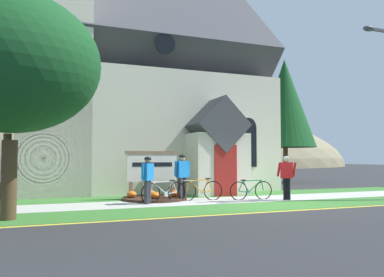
# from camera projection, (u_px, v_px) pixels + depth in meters

# --- Properties ---
(ground) EXTENTS (140.00, 140.00, 0.00)m
(ground) POSITION_uv_depth(u_px,v_px,m) (220.00, 194.00, 16.60)
(ground) COLOR #2B2B2D
(sidewalk_slab) EXTENTS (32.00, 2.02, 0.01)m
(sidewalk_slab) POSITION_uv_depth(u_px,v_px,m) (189.00, 202.00, 13.62)
(sidewalk_slab) COLOR #B7B5AD
(sidewalk_slab) RESTS_ON ground
(grass_verge) EXTENTS (32.00, 2.08, 0.01)m
(grass_verge) POSITION_uv_depth(u_px,v_px,m) (213.00, 209.00, 11.72)
(grass_verge) COLOR #38722D
(grass_verge) RESTS_ON ground
(church_lawn) EXTENTS (24.00, 1.97, 0.01)m
(church_lawn) POSITION_uv_depth(u_px,v_px,m) (171.00, 197.00, 15.48)
(church_lawn) COLOR #38722D
(church_lawn) RESTS_ON ground
(curb_paint_stripe) EXTENTS (28.00, 0.16, 0.01)m
(curb_paint_stripe) POSITION_uv_depth(u_px,v_px,m) (230.00, 214.00, 10.61)
(curb_paint_stripe) COLOR yellow
(curb_paint_stripe) RESTS_ON ground
(church_building) EXTENTS (12.26, 11.57, 14.37)m
(church_building) POSITION_uv_depth(u_px,v_px,m) (134.00, 94.00, 20.74)
(church_building) COLOR beige
(church_building) RESTS_ON ground
(church_sign) EXTENTS (2.10, 0.24, 1.82)m
(church_sign) POSITION_uv_depth(u_px,v_px,m) (152.00, 168.00, 14.70)
(church_sign) COLOR #7F6047
(church_sign) RESTS_ON ground
(flower_bed) EXTENTS (2.41, 2.41, 0.34)m
(flower_bed) POSITION_uv_depth(u_px,v_px,m) (154.00, 198.00, 14.30)
(flower_bed) COLOR #382319
(flower_bed) RESTS_ON ground
(bicycle_green) EXTENTS (1.73, 0.37, 0.81)m
(bicycle_green) POSITION_uv_depth(u_px,v_px,m) (164.00, 192.00, 13.36)
(bicycle_green) COLOR black
(bicycle_green) RESTS_ON ground
(bicycle_yellow) EXTENTS (1.71, 0.18, 0.78)m
(bicycle_yellow) POSITION_uv_depth(u_px,v_px,m) (251.00, 190.00, 14.38)
(bicycle_yellow) COLOR black
(bicycle_yellow) RESTS_ON ground
(bicycle_white) EXTENTS (1.73, 0.16, 0.84)m
(bicycle_white) POSITION_uv_depth(u_px,v_px,m) (200.00, 190.00, 14.12)
(bicycle_white) COLOR black
(bicycle_white) RESTS_ON ground
(cyclist_in_red_jersey) EXTENTS (0.52, 0.48, 1.60)m
(cyclist_in_red_jersey) POSITION_uv_depth(u_px,v_px,m) (148.00, 177.00, 13.00)
(cyclist_in_red_jersey) COLOR #2D2D33
(cyclist_in_red_jersey) RESTS_ON ground
(cyclist_in_orange_jersey) EXTENTS (0.50, 0.60, 1.63)m
(cyclist_in_orange_jersey) POSITION_uv_depth(u_px,v_px,m) (287.00, 174.00, 14.28)
(cyclist_in_orange_jersey) COLOR black
(cyclist_in_orange_jersey) RESTS_ON ground
(cyclist_in_blue_jersey) EXTENTS (0.65, 0.36, 1.69)m
(cyclist_in_blue_jersey) POSITION_uv_depth(u_px,v_px,m) (182.00, 173.00, 14.20)
(cyclist_in_blue_jersey) COLOR #2D2D33
(cyclist_in_blue_jersey) RESTS_ON ground
(roadside_conifer) EXTENTS (3.95, 3.95, 8.07)m
(roadside_conifer) POSITION_uv_depth(u_px,v_px,m) (285.00, 103.00, 25.27)
(roadside_conifer) COLOR #4C3823
(roadside_conifer) RESTS_ON ground
(yard_deciduous_tree) EXTENTS (5.04, 5.04, 5.23)m
(yard_deciduous_tree) POSITION_uv_depth(u_px,v_px,m) (8.00, 101.00, 16.22)
(yard_deciduous_tree) COLOR #4C3823
(yard_deciduous_tree) RESTS_ON ground
(verge_sapling) EXTENTS (4.46, 4.46, 5.74)m
(verge_sapling) POSITION_uv_depth(u_px,v_px,m) (12.00, 64.00, 9.84)
(verge_sapling) COLOR #4C3823
(verge_sapling) RESTS_ON ground
(distant_hill) EXTENTS (94.51, 46.53, 23.08)m
(distant_hill) POSITION_uv_depth(u_px,v_px,m) (110.00, 167.00, 66.96)
(distant_hill) COLOR #847A5B
(distant_hill) RESTS_ON ground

